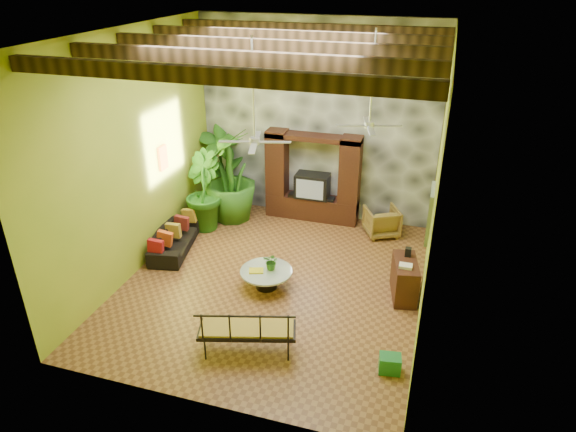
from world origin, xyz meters
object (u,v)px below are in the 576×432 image
(ceiling_fan_front, at_px, (254,130))
(tall_plant_c, at_px, (230,176))
(tall_plant_a, at_px, (222,166))
(coffee_table, at_px, (266,276))
(ceiling_fan_back, at_px, (370,115))
(tall_plant_b, at_px, (202,191))
(sofa, at_px, (174,239))
(iron_bench, at_px, (246,329))
(side_console, at_px, (404,279))
(green_bin, at_px, (390,364))
(entertainment_center, at_px, (313,184))
(wicker_armchair, at_px, (382,221))

(ceiling_fan_front, relative_size, tall_plant_c, 0.79)
(tall_plant_a, bearing_deg, ceiling_fan_front, -56.94)
(tall_plant_c, xyz_separation_m, coffee_table, (1.91, -2.76, -0.93))
(ceiling_fan_back, xyz_separation_m, tall_plant_b, (-4.08, 0.65, -2.42))
(ceiling_fan_back, distance_m, tall_plant_b, 4.79)
(ceiling_fan_back, relative_size, sofa, 0.99)
(sofa, height_order, tall_plant_c, tall_plant_c)
(coffee_table, relative_size, iron_bench, 0.62)
(coffee_table, bearing_deg, tall_plant_c, 124.65)
(sofa, xyz_separation_m, iron_bench, (2.89, -2.86, 0.26))
(side_console, height_order, green_bin, side_console)
(iron_bench, bearing_deg, sofa, 119.52)
(ceiling_fan_front, bearing_deg, tall_plant_c, 121.75)
(ceiling_fan_back, height_order, coffee_table, ceiling_fan_back)
(tall_plant_b, bearing_deg, side_console, -17.16)
(ceiling_fan_front, xyz_separation_m, tall_plant_c, (-1.80, 2.91, -2.22))
(sofa, distance_m, green_bin, 5.89)
(tall_plant_c, xyz_separation_m, iron_bench, (2.25, -4.78, -0.65))
(entertainment_center, height_order, iron_bench, entertainment_center)
(ceiling_fan_front, bearing_deg, tall_plant_a, 123.06)
(ceiling_fan_front, xyz_separation_m, coffee_table, (0.11, 0.15, -3.15))
(wicker_armchair, height_order, tall_plant_c, tall_plant_c)
(green_bin, bearing_deg, ceiling_fan_back, 108.30)
(tall_plant_c, xyz_separation_m, side_console, (4.65, -2.25, -0.79))
(ceiling_fan_front, distance_m, sofa, 4.09)
(sofa, distance_m, iron_bench, 4.08)
(wicker_armchair, bearing_deg, tall_plant_a, -32.29)
(wicker_armchair, height_order, side_console, side_console)
(tall_plant_a, distance_m, coffee_table, 4.27)
(ceiling_fan_front, relative_size, side_console, 1.89)
(ceiling_fan_back, bearing_deg, wicker_armchair, 80.22)
(tall_plant_c, bearing_deg, iron_bench, -64.85)
(coffee_table, bearing_deg, ceiling_fan_front, -126.34)
(ceiling_fan_back, height_order, side_console, ceiling_fan_back)
(wicker_armchair, height_order, tall_plant_a, tall_plant_a)
(iron_bench, bearing_deg, wicker_armchair, 56.28)
(sofa, height_order, side_console, side_console)
(ceiling_fan_back, relative_size, green_bin, 5.26)
(tall_plant_c, distance_m, iron_bench, 5.32)
(entertainment_center, relative_size, wicker_armchair, 3.08)
(entertainment_center, xyz_separation_m, green_bin, (2.65, -5.11, -0.81))
(sofa, height_order, wicker_armchair, wicker_armchair)
(side_console, relative_size, green_bin, 2.79)
(ceiling_fan_front, bearing_deg, coffee_table, 53.66)
(sofa, bearing_deg, ceiling_fan_back, -93.08)
(sofa, relative_size, tall_plant_c, 0.79)
(wicker_armchair, bearing_deg, tall_plant_b, -15.33)
(tall_plant_a, bearing_deg, ceiling_fan_back, -25.38)
(tall_plant_a, relative_size, tall_plant_b, 1.18)
(ceiling_fan_front, relative_size, tall_plant_a, 0.80)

